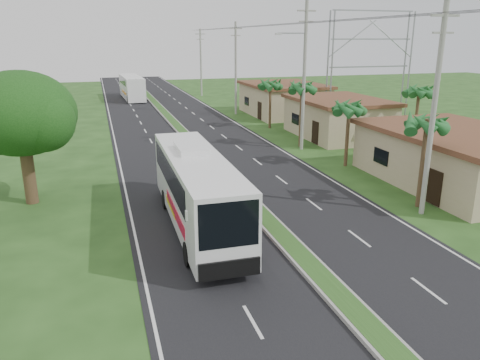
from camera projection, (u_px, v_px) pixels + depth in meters
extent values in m
plane|color=#234318|center=(291.00, 248.00, 21.29)|extent=(180.00, 180.00, 0.00)
cube|color=black|center=(199.00, 150.00, 39.60)|extent=(14.00, 160.00, 0.02)
cube|color=gray|center=(199.00, 149.00, 39.58)|extent=(1.20, 160.00, 0.17)
cube|color=#234318|center=(199.00, 148.00, 39.55)|extent=(0.95, 160.00, 0.02)
cube|color=silver|center=(118.00, 156.00, 37.75)|extent=(0.12, 160.00, 0.01)
cube|color=silver|center=(273.00, 146.00, 41.46)|extent=(0.12, 160.00, 0.01)
cube|color=tan|center=(456.00, 160.00, 30.19)|extent=(8.00, 12.00, 3.20)
cube|color=brown|center=(460.00, 133.00, 29.68)|extent=(8.60, 12.60, 0.32)
cube|color=tan|center=(338.00, 119.00, 44.82)|extent=(7.00, 10.00, 3.35)
cube|color=brown|center=(339.00, 100.00, 44.28)|extent=(7.60, 10.60, 0.32)
cube|color=tan|center=(283.00, 100.00, 57.61)|extent=(8.00, 11.00, 3.50)
cube|color=brown|center=(284.00, 85.00, 57.05)|extent=(8.60, 11.60, 0.32)
cylinder|color=#473321|center=(422.00, 164.00, 25.80)|extent=(0.26, 0.26, 5.00)
cylinder|color=#473321|center=(347.00, 136.00, 34.21)|extent=(0.26, 0.26, 4.60)
cylinder|color=#473321|center=(301.00, 116.00, 40.33)|extent=(0.26, 0.26, 5.40)
cylinder|color=#473321|center=(270.00, 105.00, 48.80)|extent=(0.26, 0.26, 4.80)
cylinder|color=#473321|center=(416.00, 120.00, 39.10)|extent=(0.26, 0.26, 5.20)
cylinder|color=#473321|center=(28.00, 169.00, 26.55)|extent=(0.70, 0.70, 4.00)
ellipsoid|color=#133C10|center=(20.00, 113.00, 25.61)|extent=(6.00, 6.00, 4.68)
sphere|color=#133C10|center=(43.00, 121.00, 25.11)|extent=(3.40, 3.40, 3.40)
cylinder|color=gray|center=(433.00, 113.00, 23.87)|extent=(0.28, 0.28, 11.00)
cube|color=gray|center=(445.00, 15.00, 22.49)|extent=(1.60, 0.12, 0.12)
cube|color=gray|center=(443.00, 33.00, 22.73)|extent=(1.20, 0.10, 0.10)
cylinder|color=gray|center=(304.00, 78.00, 38.37)|extent=(0.28, 0.28, 12.00)
cube|color=gray|center=(307.00, 11.00, 36.85)|extent=(1.60, 0.12, 0.12)
cube|color=gray|center=(306.00, 21.00, 37.08)|extent=(1.20, 0.10, 0.10)
cube|color=gray|center=(292.00, 33.00, 37.01)|extent=(2.40, 0.10, 0.10)
cylinder|color=gray|center=(236.00, 69.00, 56.82)|extent=(0.28, 0.28, 11.00)
cube|color=gray|center=(236.00, 28.00, 55.45)|extent=(1.60, 0.12, 0.12)
cube|color=gray|center=(236.00, 36.00, 55.68)|extent=(1.20, 0.10, 0.10)
cylinder|color=gray|center=(201.00, 63.00, 75.21)|extent=(0.28, 0.28, 10.50)
cube|color=gray|center=(200.00, 34.00, 73.91)|extent=(1.60, 0.12, 0.12)
cube|color=gray|center=(200.00, 39.00, 74.14)|extent=(1.20, 0.10, 0.10)
cylinder|color=gray|center=(332.00, 68.00, 51.25)|extent=(0.18, 0.18, 12.00)
cylinder|color=gray|center=(410.00, 66.00, 54.01)|extent=(0.18, 0.18, 12.00)
cylinder|color=gray|center=(328.00, 67.00, 52.16)|extent=(0.18, 0.18, 12.00)
cylinder|color=gray|center=(404.00, 66.00, 54.93)|extent=(0.18, 0.18, 12.00)
cube|color=gray|center=(369.00, 67.00, 53.09)|extent=(10.00, 0.14, 0.14)
cube|color=gray|center=(372.00, 39.00, 52.21)|extent=(10.00, 0.14, 0.14)
cube|color=gray|center=(374.00, 11.00, 51.33)|extent=(10.00, 0.14, 0.14)
cube|color=white|center=(197.00, 189.00, 22.93)|extent=(2.70, 12.33, 3.23)
cube|color=black|center=(194.00, 171.00, 23.29)|extent=(2.72, 9.87, 1.29)
cube|color=black|center=(229.00, 225.00, 17.19)|extent=(2.31, 0.16, 1.81)
cube|color=red|center=(202.00, 209.00, 21.99)|extent=(2.67, 5.36, 0.56)
cube|color=yellow|center=(196.00, 204.00, 23.48)|extent=(2.65, 3.10, 0.26)
cube|color=white|center=(191.00, 148.00, 23.55)|extent=(1.46, 2.48, 0.29)
cylinder|color=black|center=(189.00, 254.00, 19.50)|extent=(0.34, 1.07, 1.07)
cylinder|color=black|center=(242.00, 247.00, 20.11)|extent=(0.34, 1.07, 1.07)
cylinder|color=black|center=(166.00, 199.00, 26.09)|extent=(0.34, 1.07, 1.07)
cylinder|color=black|center=(206.00, 195.00, 26.71)|extent=(0.34, 1.07, 1.07)
cube|color=white|center=(132.00, 87.00, 72.14)|extent=(3.10, 12.10, 3.34)
cube|color=black|center=(131.00, 80.00, 72.32)|extent=(3.02, 8.97, 1.14)
cube|color=orange|center=(133.00, 92.00, 71.39)|extent=(2.89, 5.84, 0.37)
cylinder|color=black|center=(128.00, 100.00, 67.69)|extent=(0.35, 1.01, 1.00)
cylinder|color=black|center=(144.00, 99.00, 68.41)|extent=(0.35, 1.01, 1.00)
cylinder|color=black|center=(122.00, 93.00, 76.18)|extent=(0.35, 1.01, 1.00)
cylinder|color=black|center=(136.00, 92.00, 76.90)|extent=(0.35, 1.01, 1.00)
imported|color=black|center=(226.00, 211.00, 24.48)|extent=(1.69, 0.90, 0.98)
imported|color=maroon|center=(226.00, 195.00, 24.23)|extent=(0.66, 0.52, 1.58)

